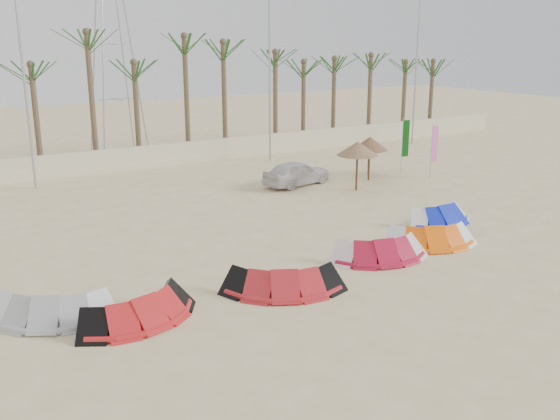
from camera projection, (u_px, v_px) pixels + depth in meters
ground at (386, 298)px, 18.61m from camera, size 120.00×120.00×0.00m
boundary_wall at (135, 158)px, 36.40m from camera, size 60.00×0.30×1.30m
palm_line at (131, 55)px, 36.40m from camera, size 52.00×4.00×7.70m
lamp_b at (24, 73)px, 30.35m from camera, size 1.25×0.14×11.00m
lamp_c at (270, 66)px, 37.48m from camera, size 1.25×0.14×11.00m
lamp_d at (417, 62)px, 43.59m from camera, size 1.25×0.14×11.00m
pylon at (120, 152)px, 41.99m from camera, size 3.00×3.00×14.00m
kite_grey at (48, 303)px, 17.24m from camera, size 3.93×2.87×0.90m
kite_red_left at (135, 304)px, 17.16m from camera, size 3.76×2.23×0.90m
kite_red_mid at (278, 276)px, 19.15m from camera, size 4.10×2.89×0.90m
kite_red_right at (374, 247)px, 21.85m from camera, size 3.75×2.32×0.90m
kite_orange at (425, 233)px, 23.29m from camera, size 3.80×2.61×0.90m
kite_blue at (436, 213)px, 26.00m from camera, size 3.08×1.57×0.90m
parasol_left at (358, 149)px, 30.93m from camera, size 2.08×2.08×2.49m
parasol_mid at (370, 143)px, 33.18m from camera, size 1.97×1.97×2.36m
parasol_right at (369, 144)px, 34.57m from camera, size 1.77×1.77×2.07m
flag_pink at (434, 145)px, 33.85m from camera, size 0.45×0.04×3.01m
flag_green at (405, 140)px, 35.03m from camera, size 0.45×0.10×3.17m
car at (297, 173)px, 32.41m from camera, size 4.06×2.22×1.31m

